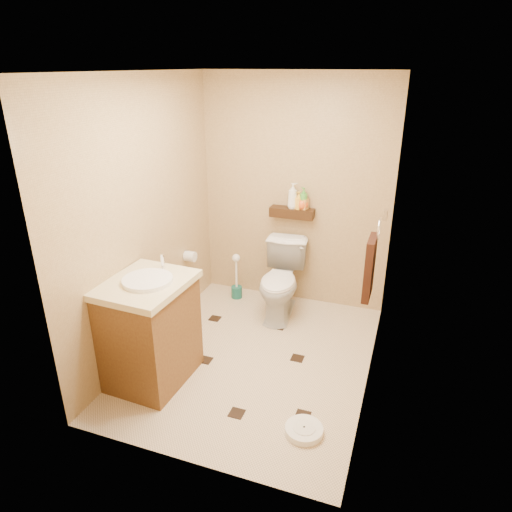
% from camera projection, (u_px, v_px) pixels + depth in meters
% --- Properties ---
extents(ground, '(2.50, 2.50, 0.00)m').
position_uv_depth(ground, '(254.00, 357.00, 4.12)').
color(ground, beige).
rests_on(ground, ground).
extents(wall_back, '(2.00, 0.04, 2.40)m').
position_uv_depth(wall_back, '(295.00, 194.00, 4.74)').
color(wall_back, tan).
rests_on(wall_back, ground).
extents(wall_front, '(2.00, 0.04, 2.40)m').
position_uv_depth(wall_front, '(178.00, 304.00, 2.57)').
color(wall_front, tan).
rests_on(wall_front, ground).
extents(wall_left, '(0.04, 2.50, 2.40)m').
position_uv_depth(wall_left, '(146.00, 219.00, 3.96)').
color(wall_left, tan).
rests_on(wall_left, ground).
extents(wall_right, '(0.04, 2.50, 2.40)m').
position_uv_depth(wall_right, '(382.00, 248.00, 3.34)').
color(wall_right, tan).
rests_on(wall_right, ground).
extents(ceiling, '(2.00, 2.50, 0.02)m').
position_uv_depth(ceiling, '(253.00, 71.00, 3.19)').
color(ceiling, silver).
rests_on(ceiling, wall_back).
extents(wall_shelf, '(0.46, 0.14, 0.10)m').
position_uv_depth(wall_shelf, '(292.00, 213.00, 4.74)').
color(wall_shelf, '#351F0E').
rests_on(wall_shelf, wall_back).
extents(floor_accents, '(1.32, 1.40, 0.01)m').
position_uv_depth(floor_accents, '(255.00, 361.00, 4.07)').
color(floor_accents, black).
rests_on(floor_accents, ground).
extents(toilet, '(0.50, 0.79, 0.77)m').
position_uv_depth(toilet, '(281.00, 281.00, 4.69)').
color(toilet, white).
rests_on(toilet, ground).
extents(vanity, '(0.64, 0.76, 1.03)m').
position_uv_depth(vanity, '(150.00, 330.00, 3.69)').
color(vanity, brown).
rests_on(vanity, ground).
extents(bathroom_scale, '(0.35, 0.35, 0.06)m').
position_uv_depth(bathroom_scale, '(304.00, 430.00, 3.26)').
color(bathroom_scale, white).
rests_on(bathroom_scale, ground).
extents(toilet_brush, '(0.12, 0.12, 0.53)m').
position_uv_depth(toilet_brush, '(237.00, 282.00, 5.11)').
color(toilet_brush, '#175E54').
rests_on(toilet_brush, ground).
extents(towel_ring, '(0.12, 0.30, 0.76)m').
position_uv_depth(towel_ring, '(370.00, 265.00, 3.69)').
color(towel_ring, silver).
rests_on(towel_ring, wall_right).
extents(toilet_paper, '(0.12, 0.11, 0.12)m').
position_uv_depth(toilet_paper, '(190.00, 256.00, 4.74)').
color(toilet_paper, white).
rests_on(toilet_paper, wall_left).
extents(bottle_a, '(0.13, 0.13, 0.26)m').
position_uv_depth(bottle_a, '(293.00, 196.00, 4.67)').
color(bottle_a, white).
rests_on(bottle_a, wall_shelf).
extents(bottle_b, '(0.11, 0.11, 0.18)m').
position_uv_depth(bottle_b, '(299.00, 200.00, 4.66)').
color(bottle_b, yellow).
rests_on(bottle_b, wall_shelf).
extents(bottle_c, '(0.17, 0.17, 0.16)m').
position_uv_depth(bottle_c, '(302.00, 202.00, 4.65)').
color(bottle_c, orange).
rests_on(bottle_c, wall_shelf).
extents(bottle_d, '(0.12, 0.12, 0.23)m').
position_uv_depth(bottle_d, '(304.00, 198.00, 4.64)').
color(bottle_d, green).
rests_on(bottle_d, wall_shelf).
extents(bottle_e, '(0.09, 0.09, 0.17)m').
position_uv_depth(bottle_e, '(304.00, 201.00, 4.65)').
color(bottle_e, '#C58F41').
rests_on(bottle_e, wall_shelf).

